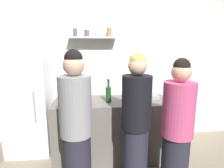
{
  "coord_description": "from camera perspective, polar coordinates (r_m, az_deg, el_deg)",
  "views": [
    {
      "loc": [
        -0.32,
        -2.14,
        1.72
      ],
      "look_at": [
        -0.06,
        0.52,
        1.17
      ],
      "focal_mm": 29.86,
      "sensor_mm": 36.0,
      "label": 1
    }
  ],
  "objects": [
    {
      "name": "back_wall_assembly",
      "position": [
        3.43,
        -0.32,
        4.57
      ],
      "size": [
        4.8,
        0.32,
        2.6
      ],
      "color": "white",
      "rests_on": "ground"
    },
    {
      "name": "refrigerator",
      "position": [
        3.3,
        -24.02,
        -6.01
      ],
      "size": [
        0.67,
        0.64,
        1.56
      ],
      "color": "white",
      "rests_on": "ground"
    },
    {
      "name": "counter",
      "position": [
        2.95,
        -0.0,
        -13.67
      ],
      "size": [
        1.72,
        0.66,
        0.92
      ],
      "primitive_type": "cube",
      "color": "#66605B",
      "rests_on": "ground"
    },
    {
      "name": "baking_pan",
      "position": [
        2.96,
        10.59,
        -3.73
      ],
      "size": [
        0.34,
        0.24,
        0.05
      ],
      "primitive_type": "cube",
      "color": "gray",
      "rests_on": "counter"
    },
    {
      "name": "utensil_holder",
      "position": [
        2.79,
        -13.28,
        -4.06
      ],
      "size": [
        0.11,
        0.11,
        0.22
      ],
      "color": "#B2B2B7",
      "rests_on": "counter"
    },
    {
      "name": "wine_bottle_dark_glass",
      "position": [
        2.94,
        -13.69,
        -2.38
      ],
      "size": [
        0.07,
        0.07,
        0.29
      ],
      "color": "black",
      "rests_on": "counter"
    },
    {
      "name": "wine_bottle_green_glass",
      "position": [
        2.67,
        -1.1,
        -3.0
      ],
      "size": [
        0.08,
        0.08,
        0.33
      ],
      "color": "#19471E",
      "rests_on": "counter"
    },
    {
      "name": "water_bottle_plastic",
      "position": [
        2.93,
        5.72,
        -2.09
      ],
      "size": [
        0.09,
        0.09,
        0.24
      ],
      "color": "silver",
      "rests_on": "counter"
    },
    {
      "name": "person_grey_hoodie",
      "position": [
        2.07,
        -10.87,
        -13.82
      ],
      "size": [
        0.34,
        0.34,
        1.69
      ],
      "rotation": [
        0.0,
        0.0,
        3.85
      ],
      "color": "#262633",
      "rests_on": "ground"
    },
    {
      "name": "person_blonde",
      "position": [
        2.25,
        7.35,
        -12.16
      ],
      "size": [
        0.34,
        0.34,
        1.66
      ],
      "rotation": [
        0.0,
        0.0,
        0.8
      ],
      "color": "#262633",
      "rests_on": "ground"
    },
    {
      "name": "person_pink_top",
      "position": [
        2.23,
        19.22,
        -13.84
      ],
      "size": [
        0.34,
        0.34,
        1.6
      ],
      "rotation": [
        0.0,
        0.0,
        5.82
      ],
      "color": "#262633",
      "rests_on": "ground"
    }
  ]
}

